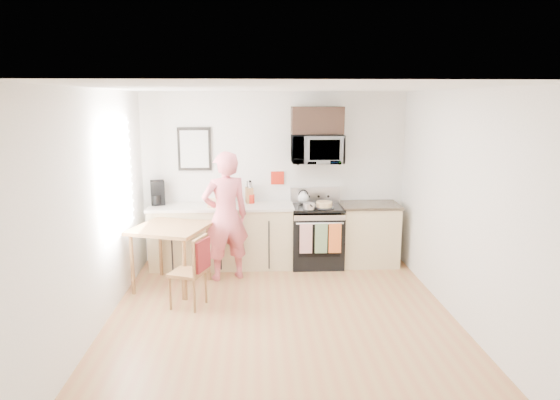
{
  "coord_description": "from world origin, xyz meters",
  "views": [
    {
      "loc": [
        -0.29,
        -5.27,
        2.49
      ],
      "look_at": [
        0.03,
        1.0,
        1.21
      ],
      "focal_mm": 32.0,
      "sensor_mm": 36.0,
      "label": 1
    }
  ],
  "objects_px": {
    "person": "(226,216)",
    "dining_table": "(171,233)",
    "microwave": "(317,149)",
    "range": "(317,237)",
    "chair": "(197,262)",
    "cake": "(324,205)"
  },
  "relations": [
    {
      "from": "person",
      "to": "chair",
      "type": "distance_m",
      "value": 1.09
    },
    {
      "from": "microwave",
      "to": "range",
      "type": "bearing_deg",
      "value": -89.94
    },
    {
      "from": "microwave",
      "to": "chair",
      "type": "bearing_deg",
      "value": -135.05
    },
    {
      "from": "chair",
      "to": "cake",
      "type": "xyz_separation_m",
      "value": [
        1.71,
        1.35,
        0.4
      ]
    },
    {
      "from": "person",
      "to": "dining_table",
      "type": "xyz_separation_m",
      "value": [
        -0.71,
        -0.28,
        -0.16
      ]
    },
    {
      "from": "dining_table",
      "to": "chair",
      "type": "relative_size",
      "value": 1.1
    },
    {
      "from": "range",
      "to": "person",
      "type": "distance_m",
      "value": 1.51
    },
    {
      "from": "person",
      "to": "cake",
      "type": "relative_size",
      "value": 6.32
    },
    {
      "from": "range",
      "to": "person",
      "type": "relative_size",
      "value": 0.64
    },
    {
      "from": "dining_table",
      "to": "cake",
      "type": "xyz_separation_m",
      "value": [
        2.13,
        0.64,
        0.23
      ]
    },
    {
      "from": "range",
      "to": "chair",
      "type": "xyz_separation_m",
      "value": [
        -1.63,
        -1.52,
        0.14
      ]
    },
    {
      "from": "range",
      "to": "cake",
      "type": "bearing_deg",
      "value": -64.42
    },
    {
      "from": "dining_table",
      "to": "chair",
      "type": "height_order",
      "value": "chair"
    },
    {
      "from": "person",
      "to": "dining_table",
      "type": "relative_size",
      "value": 1.83
    },
    {
      "from": "person",
      "to": "cake",
      "type": "height_order",
      "value": "person"
    },
    {
      "from": "microwave",
      "to": "person",
      "type": "relative_size",
      "value": 0.42
    },
    {
      "from": "range",
      "to": "person",
      "type": "height_order",
      "value": "person"
    },
    {
      "from": "person",
      "to": "range",
      "type": "bearing_deg",
      "value": -178.58
    },
    {
      "from": "dining_table",
      "to": "chair",
      "type": "distance_m",
      "value": 0.84
    },
    {
      "from": "range",
      "to": "cake",
      "type": "height_order",
      "value": "range"
    },
    {
      "from": "microwave",
      "to": "chair",
      "type": "distance_m",
      "value": 2.59
    },
    {
      "from": "chair",
      "to": "person",
      "type": "bearing_deg",
      "value": 93.38
    }
  ]
}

